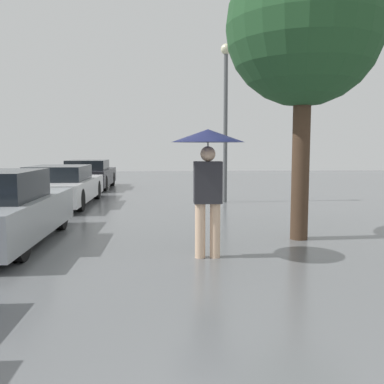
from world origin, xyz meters
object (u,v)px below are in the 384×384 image
parked_car_third (61,186)px  street_lamp (226,104)px  parked_car_farthest (89,175)px  pedestrian (208,157)px  tree (304,29)px

parked_car_third → street_lamp: bearing=3.5°
parked_car_third → parked_car_farthest: (-0.09, 5.10, 0.01)m
pedestrian → parked_car_third: size_ratio=0.43×
parked_car_farthest → street_lamp: bearing=-44.0°
tree → street_lamp: 5.47m
pedestrian → tree: size_ratio=0.38×
pedestrian → street_lamp: 6.87m
pedestrian → parked_car_third: pedestrian is taller
pedestrian → parked_car_farthest: 12.06m
parked_car_third → street_lamp: 5.47m
parked_car_third → parked_car_farthest: bearing=91.0°
parked_car_third → tree: size_ratio=0.88×
parked_car_third → pedestrian: bearing=-59.8°
pedestrian → tree: 3.10m
parked_car_farthest → pedestrian: bearing=-71.7°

